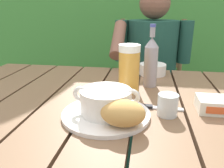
{
  "coord_description": "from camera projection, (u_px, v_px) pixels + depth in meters",
  "views": [
    {
      "loc": [
        0.11,
        -0.71,
        1.09
      ],
      "look_at": [
        -0.0,
        -0.01,
        0.84
      ],
      "focal_mm": 35.51,
      "sensor_mm": 36.0,
      "label": 1
    }
  ],
  "objects": [
    {
      "name": "serving_plate",
      "position": [
        106.0,
        114.0,
        0.69
      ],
      "size": [
        0.27,
        0.27,
        0.01
      ],
      "color": "white",
      "rests_on": "dining_table"
    },
    {
      "name": "water_glass_small",
      "position": [
        168.0,
        105.0,
        0.68
      ],
      "size": [
        0.06,
        0.06,
        0.07
      ],
      "color": "silver",
      "rests_on": "dining_table"
    },
    {
      "name": "table_knife",
      "position": [
        152.0,
        107.0,
        0.74
      ],
      "size": [
        0.17,
        0.02,
        0.01
      ],
      "color": "silver",
      "rests_on": "dining_table"
    },
    {
      "name": "person_eating",
      "position": [
        151.0,
        67.0,
        1.44
      ],
      "size": [
        0.48,
        0.47,
        1.22
      ],
      "color": "#1C463B",
      "rests_on": "ground_plane"
    },
    {
      "name": "diner_bowl",
      "position": [
        153.0,
        69.0,
        1.11
      ],
      "size": [
        0.13,
        0.13,
        0.05
      ],
      "color": "white",
      "rests_on": "dining_table"
    },
    {
      "name": "beer_bottle",
      "position": [
        151.0,
        61.0,
        0.92
      ],
      "size": [
        0.06,
        0.06,
        0.26
      ],
      "color": "gray",
      "rests_on": "dining_table"
    },
    {
      "name": "dining_table",
      "position": [
        113.0,
        124.0,
        0.82
      ],
      "size": [
        1.43,
        0.94,
        0.77
      ],
      "color": "brown",
      "rests_on": "ground_plane"
    },
    {
      "name": "soup_bowl",
      "position": [
        106.0,
        100.0,
        0.67
      ],
      "size": [
        0.21,
        0.16,
        0.08
      ],
      "color": "white",
      "rests_on": "serving_plate"
    },
    {
      "name": "beer_glass",
      "position": [
        129.0,
        68.0,
        0.86
      ],
      "size": [
        0.08,
        0.08,
        0.19
      ],
      "color": "gold",
      "rests_on": "dining_table"
    },
    {
      "name": "chair_near_diner",
      "position": [
        149.0,
        89.0,
        1.7
      ],
      "size": [
        0.5,
        0.46,
        1.01
      ],
      "color": "brown",
      "rests_on": "ground_plane"
    },
    {
      "name": "butter_tub",
      "position": [
        216.0,
        105.0,
        0.71
      ],
      "size": [
        0.12,
        0.09,
        0.04
      ],
      "color": "white",
      "rests_on": "dining_table"
    },
    {
      "name": "bread_roll",
      "position": [
        123.0,
        113.0,
        0.6
      ],
      "size": [
        0.13,
        0.1,
        0.07
      ],
      "color": "tan",
      "rests_on": "serving_plate"
    }
  ]
}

